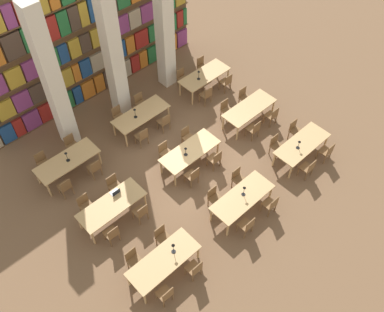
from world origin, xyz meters
name	(u,v)px	position (x,y,z in m)	size (l,w,h in m)	color
ground_plane	(187,163)	(0.00, 0.00, 0.00)	(40.00, 40.00, 0.00)	brown
bookshelf_bank	(89,39)	(0.00, 5.63, 2.68)	(10.27, 0.35, 5.50)	brown
pillar_left	(52,81)	(-2.53, 4.05, 3.00)	(0.58, 0.58, 6.00)	silver
pillar_center	(112,50)	(0.00, 4.05, 3.00)	(0.58, 0.58, 6.00)	silver
pillar_right	(164,23)	(2.53, 4.05, 3.00)	(0.58, 0.58, 6.00)	silver
reading_table_0	(164,261)	(-3.44, -2.69, 0.69)	(2.32, 0.94, 0.76)	tan
chair_0	(166,294)	(-4.02, -3.44, 0.49)	(0.42, 0.40, 0.89)	brown
chair_1	(134,259)	(-4.02, -1.94, 0.49)	(0.42, 0.40, 0.89)	brown
chair_2	(195,269)	(-2.86, -3.44, 0.49)	(0.42, 0.40, 0.89)	brown
chair_3	(162,236)	(-2.86, -1.94, 0.49)	(0.42, 0.40, 0.89)	brown
desk_lamp_0	(173,247)	(-3.03, -2.69, 1.08)	(0.14, 0.14, 0.47)	black
reading_table_1	(242,198)	(-0.02, -2.76, 0.69)	(2.32, 0.94, 0.76)	tan
chair_4	(247,225)	(-0.58, -3.51, 0.49)	(0.42, 0.40, 0.89)	brown
chair_5	(214,197)	(-0.58, -2.01, 0.49)	(0.42, 0.40, 0.89)	brown
chair_6	(271,204)	(0.61, -3.51, 0.49)	(0.42, 0.40, 0.89)	brown
chair_7	(238,178)	(0.61, -2.01, 0.49)	(0.42, 0.40, 0.89)	brown
desk_lamp_1	(244,189)	(0.07, -2.72, 1.06)	(0.14, 0.14, 0.45)	black
reading_table_2	(302,145)	(3.36, -2.66, 0.69)	(2.32, 0.94, 0.76)	tan
chair_8	(308,168)	(2.80, -3.41, 0.49)	(0.42, 0.40, 0.89)	brown
chair_9	(276,145)	(2.80, -1.91, 0.49)	(0.42, 0.40, 0.89)	brown
chair_10	(327,151)	(3.94, -3.41, 0.49)	(0.42, 0.40, 0.89)	brown
chair_11	(295,130)	(3.94, -1.91, 0.49)	(0.42, 0.40, 0.89)	brown
desk_lamp_2	(299,143)	(3.06, -2.68, 1.02)	(0.14, 0.14, 0.40)	black
reading_table_3	(112,206)	(-3.40, -0.01, 0.69)	(2.32, 0.94, 0.76)	tan
chair_12	(112,234)	(-3.98, -0.76, 0.49)	(0.42, 0.40, 0.89)	brown
chair_13	(85,205)	(-3.98, 0.75, 0.49)	(0.42, 0.40, 0.89)	brown
chair_14	(141,212)	(-2.78, -0.76, 0.49)	(0.42, 0.40, 0.89)	brown
chair_15	(114,185)	(-2.78, 0.75, 0.49)	(0.42, 0.40, 0.89)	brown
laptop	(115,192)	(-3.03, 0.27, 0.80)	(0.32, 0.22, 0.21)	silver
reading_table_4	(190,152)	(0.08, -0.07, 0.69)	(2.32, 0.94, 0.76)	tan
chair_16	(193,176)	(-0.49, -0.82, 0.49)	(0.42, 0.40, 0.89)	brown
chair_17	(165,152)	(-0.49, 0.68, 0.49)	(0.42, 0.40, 0.89)	brown
chair_18	(215,159)	(0.64, -0.82, 0.49)	(0.42, 0.40, 0.89)	brown
chair_19	(187,136)	(0.64, 0.68, 0.49)	(0.42, 0.40, 0.89)	brown
desk_lamp_3	(186,150)	(-0.17, -0.11, 1.03)	(0.14, 0.14, 0.41)	black
reading_table_5	(249,109)	(3.34, -0.05, 0.69)	(2.32, 0.94, 0.76)	tan
chair_20	(254,129)	(2.81, -0.80, 0.49)	(0.42, 0.40, 0.89)	brown
chair_21	(226,109)	(2.81, 0.70, 0.49)	(0.42, 0.40, 0.89)	brown
chair_22	(272,115)	(3.89, -0.80, 0.49)	(0.42, 0.40, 0.89)	brown
chair_23	(244,97)	(3.89, 0.70, 0.49)	(0.42, 0.40, 0.89)	brown
reading_table_6	(67,161)	(-3.46, 2.61, 0.69)	(2.32, 0.94, 0.76)	tan
chair_24	(65,187)	(-4.07, 1.85, 0.49)	(0.42, 0.40, 0.89)	brown
chair_25	(43,162)	(-4.07, 3.36, 0.49)	(0.42, 0.40, 0.89)	brown
chair_26	(95,168)	(-2.83, 1.85, 0.49)	(0.42, 0.40, 0.89)	brown
chair_27	(72,145)	(-2.83, 3.36, 0.49)	(0.42, 0.40, 0.89)	brown
desk_lamp_4	(66,155)	(-3.42, 2.57, 1.07)	(0.14, 0.14, 0.46)	black
reading_table_7	(141,115)	(-0.04, 2.64, 0.69)	(2.32, 0.94, 0.76)	tan
chair_28	(142,136)	(-0.61, 1.89, 0.49)	(0.42, 0.40, 0.89)	brown
chair_29	(119,116)	(-0.61, 3.39, 0.49)	(0.42, 0.40, 0.89)	brown
chair_30	(164,122)	(0.52, 1.89, 0.49)	(0.42, 0.40, 0.89)	brown
chair_31	(141,102)	(0.52, 3.39, 0.49)	(0.42, 0.40, 0.89)	brown
desk_lamp_5	(135,111)	(-0.31, 2.63, 1.07)	(0.14, 0.14, 0.47)	black
reading_table_8	(205,76)	(3.43, 2.62, 0.69)	(2.32, 0.94, 0.76)	tan
chair_32	(206,95)	(2.82, 1.87, 0.49)	(0.42, 0.40, 0.89)	brown
chair_33	(182,78)	(2.82, 3.37, 0.49)	(0.42, 0.40, 0.89)	brown
chair_34	(226,82)	(4.02, 1.87, 0.49)	(0.42, 0.40, 0.89)	brown
chair_35	(202,66)	(4.02, 3.37, 0.49)	(0.42, 0.40, 0.89)	brown
desk_lamp_6	(199,73)	(3.05, 2.59, 1.06)	(0.14, 0.14, 0.45)	black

